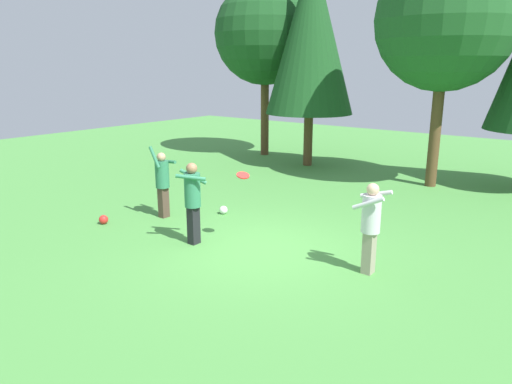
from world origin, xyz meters
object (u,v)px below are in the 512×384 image
object	(u,v)px
person_catcher	(371,221)
ball_white	(223,210)
person_bystander	(193,196)
tree_center	(446,21)
frisbee	(243,175)
tree_far_left	(265,34)
ball_red	(104,220)
tree_left	(311,34)
person_thrower	(162,179)

from	to	relation	value
person_catcher	ball_white	size ratio (longest dim) A/B	8.03
person_bystander	tree_center	distance (m)	9.44
person_catcher	frisbee	bearing A→B (deg)	0.00
person_catcher	tree_far_left	world-z (taller)	tree_far_left
tree_center	tree_far_left	distance (m)	7.65
person_catcher	tree_far_left	xyz separation A→B (m)	(-8.82, 8.69, 3.95)
tree_center	ball_white	bearing A→B (deg)	-117.26
ball_red	person_catcher	bearing A→B (deg)	11.35
ball_red	tree_left	distance (m)	10.26
person_thrower	tree_center	world-z (taller)	tree_center
person_thrower	tree_center	size ratio (longest dim) A/B	0.26
person_catcher	ball_red	xyz separation A→B (m)	(-6.27, -1.26, -0.90)
person_thrower	tree_center	xyz separation A→B (m)	(4.25, 7.39, 3.99)
tree_center	tree_far_left	world-z (taller)	tree_center
person_catcher	tree_center	xyz separation A→B (m)	(-1.28, 7.40, 3.96)
person_bystander	tree_left	world-z (taller)	tree_left
person_catcher	ball_red	distance (m)	6.46
person_bystander	frisbee	distance (m)	1.15
person_catcher	ball_white	bearing A→B (deg)	-18.29
person_thrower	tree_far_left	bearing A→B (deg)	115.28
tree_left	tree_center	world-z (taller)	tree_left
person_bystander	ball_white	size ratio (longest dim) A/B	8.33
ball_white	tree_center	distance (m)	8.58
frisbee	tree_far_left	world-z (taller)	tree_far_left
ball_red	tree_far_left	world-z (taller)	tree_far_left
person_thrower	tree_far_left	world-z (taller)	tree_far_left
ball_white	tree_far_left	bearing A→B (deg)	119.59
ball_red	tree_far_left	size ratio (longest dim) A/B	0.03
person_thrower	ball_white	size ratio (longest dim) A/B	8.60
frisbee	tree_center	size ratio (longest dim) A/B	0.05
person_catcher	ball_white	xyz separation A→B (m)	(-4.51, 1.12, -0.90)
person_bystander	tree_left	size ratio (longest dim) A/B	0.23
person_bystander	ball_white	distance (m)	2.37
ball_red	tree_center	bearing A→B (deg)	60.02
person_thrower	tree_left	distance (m)	8.75
person_bystander	ball_white	bearing A→B (deg)	76.64
person_bystander	person_thrower	bearing A→B (deg)	117.75
ball_red	frisbee	bearing A→B (deg)	16.64
person_bystander	ball_white	xyz separation A→B (m)	(-0.90, 1.98, -0.95)
person_thrower	frisbee	world-z (taller)	person_thrower
tree_far_left	person_thrower	bearing A→B (deg)	-69.28
frisbee	tree_left	size ratio (longest dim) A/B	0.05
person_thrower	ball_red	xyz separation A→B (m)	(-0.74, -1.26, -0.87)
ball_red	tree_center	world-z (taller)	tree_center
ball_red	tree_far_left	xyz separation A→B (m)	(-2.54, 9.95, 4.85)
person_thrower	ball_red	size ratio (longest dim) A/B	8.26
person_catcher	tree_center	bearing A→B (deg)	-84.62
frisbee	tree_left	bearing A→B (deg)	112.60
tree_left	person_bystander	bearing A→B (deg)	-73.87
person_thrower	person_bystander	bearing A→B (deg)	-19.82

